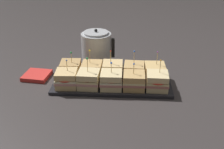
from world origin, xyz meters
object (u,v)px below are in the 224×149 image
(sandwich_front_center, at_px, (112,80))
(sandwich_front_right, at_px, (134,81))
(sandwich_front_left, at_px, (89,79))
(kettle_steel, at_px, (96,48))
(serving_platter, at_px, (112,83))
(sandwich_back_far_right, at_px, (155,72))
(sandwich_back_center, at_px, (112,70))
(sandwich_front_far_right, at_px, (157,81))
(sandwich_back_right, at_px, (134,71))
(sandwich_back_far_left, at_px, (71,69))
(sandwich_front_far_left, at_px, (67,79))
(napkin_stack, at_px, (37,75))
(sandwich_back_left, at_px, (92,70))

(sandwich_front_center, distance_m, sandwich_front_right, 0.12)
(sandwich_front_left, relative_size, sandwich_front_center, 1.13)
(sandwich_front_right, xyz_separation_m, kettle_steel, (-0.24, 0.35, 0.05))
(serving_platter, bearing_deg, sandwich_back_far_right, 14.07)
(sandwich_back_center, bearing_deg, sandwich_front_far_right, -26.09)
(sandwich_front_left, bearing_deg, sandwich_back_right, 26.43)
(sandwich_front_left, bearing_deg, sandwich_front_center, -0.58)
(sandwich_front_far_right, bearing_deg, sandwich_front_left, -179.77)
(sandwich_back_far_left, bearing_deg, sandwich_front_center, -26.32)
(sandwich_front_far_left, bearing_deg, napkin_stack, 148.20)
(sandwich_back_far_left, bearing_deg, sandwich_front_left, -44.71)
(sandwich_front_far_left, xyz_separation_m, napkin_stack, (-0.21, 0.13, -0.05))
(sandwich_back_right, bearing_deg, sandwich_front_center, -134.60)
(sandwich_back_left, distance_m, napkin_stack, 0.34)
(sandwich_front_center, bearing_deg, sandwich_back_far_right, 27.15)
(serving_platter, distance_m, sandwich_back_far_right, 0.26)
(sandwich_front_left, height_order, sandwich_back_far_left, sandwich_front_left)
(sandwich_back_left, height_order, sandwich_back_right, sandwich_back_right)
(sandwich_front_left, distance_m, sandwich_back_center, 0.17)
(sandwich_front_center, relative_size, sandwich_back_far_right, 0.92)
(sandwich_front_left, bearing_deg, sandwich_front_right, 0.30)
(sandwich_front_center, height_order, sandwich_front_right, sandwich_front_center)
(sandwich_front_left, xyz_separation_m, kettle_steel, (0.01, 0.35, 0.04))
(sandwich_back_left, height_order, kettle_steel, kettle_steel)
(sandwich_front_far_right, relative_size, napkin_stack, 1.04)
(sandwich_front_left, height_order, kettle_steel, kettle_steel)
(sandwich_front_right, distance_m, napkin_stack, 0.59)
(sandwich_front_right, distance_m, sandwich_back_far_left, 0.39)
(sandwich_back_right, relative_size, napkin_stack, 1.05)
(sandwich_back_center, xyz_separation_m, kettle_steel, (-0.12, 0.23, 0.04))
(sandwich_back_far_right, bearing_deg, sandwich_front_far_left, -165.82)
(sandwich_front_left, xyz_separation_m, sandwich_back_right, (0.25, 0.12, -0.00))
(sandwich_front_left, distance_m, sandwich_back_far_left, 0.17)
(serving_platter, bearing_deg, sandwich_front_left, -153.44)
(sandwich_back_far_left, bearing_deg, serving_platter, -13.54)
(sandwich_front_right, relative_size, sandwich_back_right, 0.88)
(sandwich_back_left, bearing_deg, sandwich_back_far_left, -178.69)
(sandwich_front_far_left, relative_size, sandwich_back_far_right, 0.94)
(sandwich_back_left, distance_m, sandwich_back_far_right, 0.36)
(sandwich_front_far_right, relative_size, kettle_steel, 0.70)
(sandwich_front_right, height_order, sandwich_back_far_left, sandwich_back_far_left)
(sandwich_front_far_right, height_order, sandwich_back_center, sandwich_back_center)
(sandwich_front_left, bearing_deg, kettle_steel, 89.06)
(sandwich_front_left, relative_size, kettle_steel, 0.73)
(sandwich_front_far_left, distance_m, sandwich_front_far_right, 0.49)
(sandwich_front_right, bearing_deg, napkin_stack, 167.45)
(sandwich_front_center, relative_size, napkin_stack, 0.95)
(serving_platter, relative_size, kettle_steel, 2.78)
(sandwich_back_far_right, bearing_deg, sandwich_back_left, 179.83)
(napkin_stack, bearing_deg, kettle_steel, 32.88)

